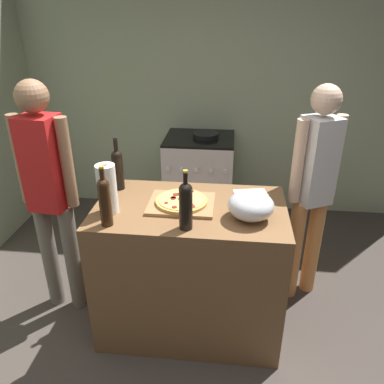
# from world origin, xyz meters

# --- Properties ---
(ground_plane) EXTENTS (4.37, 3.17, 0.02)m
(ground_plane) POSITION_xyz_m (0.00, 1.28, -0.01)
(ground_plane) COLOR #3F3833
(kitchen_wall_rear) EXTENTS (4.37, 0.10, 2.60)m
(kitchen_wall_rear) POSITION_xyz_m (0.00, 2.62, 1.30)
(kitchen_wall_rear) COLOR #99A889
(kitchen_wall_rear) RESTS_ON ground_plane
(counter) EXTENTS (1.17, 0.70, 0.92)m
(counter) POSITION_xyz_m (-0.01, 0.78, 0.46)
(counter) COLOR brown
(counter) RESTS_ON ground_plane
(cutting_board) EXTENTS (0.40, 0.32, 0.02)m
(cutting_board) POSITION_xyz_m (-0.07, 0.80, 0.93)
(cutting_board) COLOR #9E7247
(cutting_board) RESTS_ON counter
(pizza) EXTENTS (0.32, 0.32, 0.03)m
(pizza) POSITION_xyz_m (-0.07, 0.80, 0.96)
(pizza) COLOR tan
(pizza) RESTS_ON cutting_board
(mixing_bowl) EXTENTS (0.27, 0.27, 0.16)m
(mixing_bowl) POSITION_xyz_m (0.34, 0.68, 1.01)
(mixing_bowl) COLOR #B2B2B7
(mixing_bowl) RESTS_ON counter
(paper_towel_roll) EXTENTS (0.11, 0.11, 0.30)m
(paper_towel_roll) POSITION_xyz_m (-0.48, 0.67, 1.07)
(paper_towel_roll) COLOR white
(paper_towel_roll) RESTS_ON counter
(wine_bottle_clear) EXTENTS (0.07, 0.07, 0.35)m
(wine_bottle_clear) POSITION_xyz_m (-0.01, 0.53, 1.08)
(wine_bottle_clear) COLOR black
(wine_bottle_clear) RESTS_ON counter
(wine_bottle_green) EXTENTS (0.07, 0.07, 0.36)m
(wine_bottle_green) POSITION_xyz_m (-0.51, 0.99, 1.08)
(wine_bottle_green) COLOR black
(wine_bottle_green) RESTS_ON counter
(wine_bottle_dark) EXTENTS (0.07, 0.07, 0.35)m
(wine_bottle_dark) POSITION_xyz_m (-0.45, 0.52, 1.08)
(wine_bottle_dark) COLOR #331E0F
(wine_bottle_dark) RESTS_ON counter
(recipe_sheet) EXTENTS (0.24, 0.19, 0.00)m
(recipe_sheet) POSITION_xyz_m (0.36, 0.99, 0.93)
(recipe_sheet) COLOR white
(recipe_sheet) RESTS_ON counter
(stove) EXTENTS (0.66, 0.59, 0.94)m
(stove) POSITION_xyz_m (-0.09, 2.22, 0.45)
(stove) COLOR #B7B7BC
(stove) RESTS_ON ground_plane
(person_in_stripes) EXTENTS (0.39, 0.22, 1.65)m
(person_in_stripes) POSITION_xyz_m (-0.95, 0.87, 0.96)
(person_in_stripes) COLOR slate
(person_in_stripes) RESTS_ON ground_plane
(person_in_red) EXTENTS (0.34, 0.27, 1.60)m
(person_in_red) POSITION_xyz_m (0.79, 1.20, 0.92)
(person_in_red) COLOR #D88C4C
(person_in_red) RESTS_ON ground_plane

